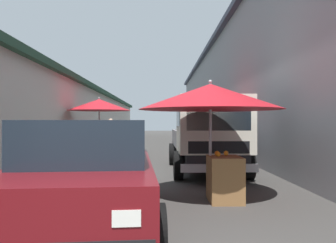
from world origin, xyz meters
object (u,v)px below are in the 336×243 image
at_px(fruit_stall_far_left, 99,109).
at_px(vendor_by_crates, 111,132).
at_px(fruit_stall_mid_lane, 218,117).
at_px(delivery_truck, 209,137).
at_px(hatchback_car, 88,172).
at_px(fruit_stall_near_right, 212,104).
at_px(parked_scooter, 67,163).
at_px(vendor_in_shade, 206,132).

xyz_separation_m(fruit_stall_far_left, vendor_by_crates, (3.91, 0.12, -1.02)).
distance_m(fruit_stall_mid_lane, delivery_truck, 3.71).
relative_size(hatchback_car, vendor_by_crates, 2.46).
xyz_separation_m(fruit_stall_mid_lane, vendor_by_crates, (5.28, 4.79, -0.68)).
height_order(fruit_stall_mid_lane, fruit_stall_near_right, fruit_stall_near_right).
distance_m(fruit_stall_far_left, fruit_stall_near_right, 8.50).
bearing_deg(delivery_truck, parked_scooter, 102.47).
xyz_separation_m(hatchback_car, vendor_by_crates, (13.24, 1.65, 0.21)).
bearing_deg(hatchback_car, fruit_stall_mid_lane, -21.55).
bearing_deg(fruit_stall_mid_lane, vendor_in_shade, -3.11).
relative_size(fruit_stall_far_left, hatchback_car, 0.64).
distance_m(vendor_by_crates, parked_scooter, 9.66).
bearing_deg(vendor_in_shade, fruit_stall_far_left, 133.49).
height_order(fruit_stall_mid_lane, vendor_by_crates, fruit_stall_mid_lane).
distance_m(hatchback_car, parked_scooter, 3.84).
bearing_deg(vendor_in_shade, parked_scooter, 155.57).
bearing_deg(vendor_by_crates, delivery_truck, -155.95).
bearing_deg(fruit_stall_far_left, fruit_stall_mid_lane, -106.38).
bearing_deg(fruit_stall_near_right, fruit_stall_mid_lane, -10.59).
bearing_deg(fruit_stall_mid_lane, delivery_truck, 166.67).
bearing_deg(delivery_truck, hatchback_car, 152.40).
bearing_deg(fruit_stall_far_left, fruit_stall_near_right, -155.80).
xyz_separation_m(fruit_stall_mid_lane, fruit_stall_near_right, (-6.38, 1.19, 0.14)).
height_order(vendor_in_shade, parked_scooter, vendor_in_shade).
bearing_deg(vendor_by_crates, fruit_stall_far_left, -178.30).
height_order(fruit_stall_far_left, delivery_truck, fruit_stall_far_left).
bearing_deg(fruit_stall_far_left, hatchback_car, -170.67).
height_order(fruit_stall_far_left, vendor_by_crates, fruit_stall_far_left).
relative_size(hatchback_car, parked_scooter, 2.38).
relative_size(fruit_stall_near_right, parked_scooter, 1.59).
distance_m(fruit_stall_near_right, parked_scooter, 4.04).
height_order(hatchback_car, vendor_by_crates, vendor_by_crates).
bearing_deg(vendor_in_shade, hatchback_car, 166.14).
distance_m(fruit_stall_far_left, vendor_in_shade, 6.99).
relative_size(delivery_truck, parked_scooter, 2.93).
height_order(vendor_by_crates, vendor_in_shade, vendor_by_crates).
relative_size(fruit_stall_near_right, delivery_truck, 0.54).
relative_size(fruit_stall_mid_lane, delivery_truck, 0.57).
xyz_separation_m(fruit_stall_mid_lane, parked_scooter, (-4.36, 4.43, -1.18)).
distance_m(fruit_stall_mid_lane, vendor_in_shade, 6.18).
distance_m(delivery_truck, vendor_in_shade, 9.76).
bearing_deg(fruit_stall_mid_lane, fruit_stall_far_left, 73.62).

